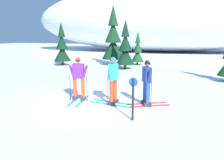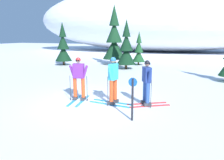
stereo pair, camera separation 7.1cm
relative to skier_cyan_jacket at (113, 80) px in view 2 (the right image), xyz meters
name	(u,v)px [view 2 (the right image)]	position (x,y,z in m)	size (l,w,h in m)	color
ground_plane	(96,102)	(-0.74, -0.06, -0.98)	(120.00, 120.00, 0.00)	white
skier_cyan_jacket	(113,80)	(0.00, 0.00, 0.00)	(1.79, 0.80, 1.86)	#2893CC
skier_navy_jacket	(147,82)	(1.26, 0.30, -0.06)	(1.62, 1.22, 1.76)	red
skier_purple_jacket	(79,78)	(-1.50, -0.04, -0.02)	(0.83, 1.66, 1.81)	#2893CC
pine_tree_far_left	(63,47)	(-8.41, 9.34, 0.65)	(1.51, 1.51, 3.91)	#47301E
pine_tree_center_left	(114,40)	(-4.16, 11.32, 1.30)	(2.10, 2.10, 5.45)	#47301E
pine_tree_center	(126,49)	(-2.29, 9.08, 0.67)	(1.52, 1.52, 3.94)	#47301E
pine_tree_center_right	(139,51)	(-1.96, 11.94, 0.30)	(1.19, 1.19, 3.07)	#47301E
snow_ridge_background	(157,18)	(-3.55, 30.59, 4.58)	(44.71, 19.19, 11.13)	white
trail_marker_post	(133,96)	(1.17, -1.38, -0.19)	(0.28, 0.07, 1.39)	black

